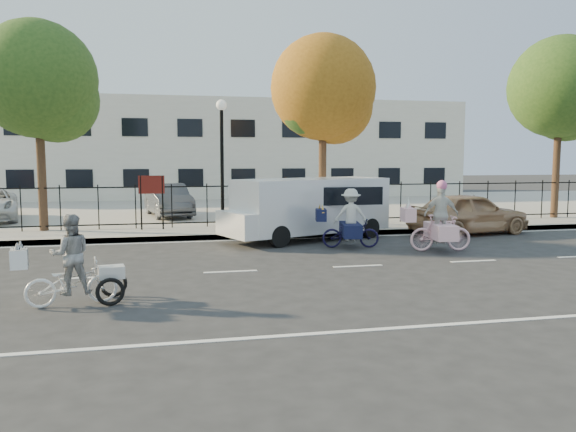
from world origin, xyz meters
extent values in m
plane|color=#333334|center=(0.00, 0.00, 0.00)|extent=(120.00, 120.00, 0.00)
cube|color=#A8A399|center=(0.00, 5.05, 0.07)|extent=(60.00, 0.10, 0.15)
cube|color=#A8A399|center=(0.00, 6.10, 0.07)|extent=(60.00, 2.20, 0.15)
cube|color=#A8A399|center=(0.00, 15.00, 0.07)|extent=(60.00, 15.60, 0.15)
cube|color=silver|center=(0.00, 25.00, 3.00)|extent=(34.00, 10.00, 6.00)
cylinder|color=black|center=(0.50, 6.80, 2.15)|extent=(0.12, 0.12, 4.00)
sphere|color=white|center=(0.50, 6.80, 4.30)|extent=(0.36, 0.36, 0.36)
cylinder|color=black|center=(-2.20, 6.80, 1.05)|extent=(0.06, 0.06, 1.80)
cylinder|color=black|center=(-1.50, 6.80, 1.05)|extent=(0.06, 0.06, 1.80)
cube|color=#59140F|center=(-1.85, 6.80, 1.65)|extent=(0.85, 0.04, 0.60)
imported|color=white|center=(-3.00, -2.26, 0.40)|extent=(1.59, 0.79, 0.80)
imported|color=white|center=(-3.00, -2.26, 0.89)|extent=(0.76, 0.64, 1.39)
cube|color=silver|center=(-3.78, -2.40, 0.88)|extent=(0.35, 0.53, 0.32)
cone|color=silver|center=(-3.78, -2.30, 1.10)|extent=(0.12, 0.12, 0.16)
cone|color=silver|center=(-3.78, -2.51, 1.10)|extent=(0.12, 0.12, 0.16)
torus|color=black|center=(-2.35, -2.45, 0.25)|extent=(0.50, 0.16, 0.50)
torus|color=black|center=(-2.35, -1.83, 0.25)|extent=(0.50, 0.16, 0.50)
cube|color=white|center=(-2.35, -2.14, 0.53)|extent=(0.49, 0.38, 0.22)
imported|color=#FFC2CD|center=(5.91, 1.55, 0.50)|extent=(1.73, 0.72, 1.01)
imported|color=silver|center=(5.91, 1.55, 1.02)|extent=(0.98, 0.52, 1.59)
cube|color=#F7BCC8|center=(5.01, 1.69, 1.01)|extent=(0.38, 0.59, 0.36)
cone|color=silver|center=(5.01, 1.69, 1.33)|extent=(0.12, 0.12, 0.32)
cube|color=#F7BCC8|center=(5.91, 1.55, 0.56)|extent=(0.74, 1.38, 0.40)
sphere|color=#D8669E|center=(5.91, 1.55, 1.80)|extent=(0.28, 0.28, 0.28)
imported|color=black|center=(3.71, 2.65, 0.42)|extent=(1.68, 0.85, 0.84)
imported|color=silver|center=(3.71, 2.65, 0.94)|extent=(1.04, 0.72, 1.47)
cube|color=#101537|center=(2.88, 2.81, 0.93)|extent=(0.37, 0.56, 0.34)
cone|color=gold|center=(2.88, 2.98, 1.12)|extent=(0.11, 0.22, 0.30)
cone|color=gold|center=(2.88, 2.64, 1.12)|extent=(0.11, 0.22, 0.30)
cube|color=#101537|center=(3.71, 2.65, 0.51)|extent=(0.74, 1.29, 0.37)
cube|color=white|center=(3.05, 4.50, 1.08)|extent=(5.19, 3.46, 1.62)
cube|color=white|center=(0.39, 4.50, 0.63)|extent=(1.06, 1.80, 0.72)
cylinder|color=black|center=(1.33, 3.71, 0.32)|extent=(0.67, 0.45, 0.63)
cylinder|color=black|center=(1.33, 5.29, 0.32)|extent=(0.67, 0.45, 0.63)
cylinder|color=black|center=(4.76, 3.71, 0.32)|extent=(0.67, 0.45, 0.63)
cylinder|color=black|center=(4.76, 5.29, 0.32)|extent=(0.67, 0.45, 0.63)
imported|color=tan|center=(8.45, 4.50, 0.70)|extent=(4.36, 2.40, 1.41)
imported|color=#494B50|center=(-1.30, 11.05, 0.81)|extent=(2.09, 4.20, 1.32)
imported|color=#93979A|center=(3.18, 9.92, 0.86)|extent=(2.93, 4.46, 1.41)
cylinder|color=#442D1D|center=(-5.34, 7.30, 2.21)|extent=(0.28, 0.28, 4.42)
sphere|color=#385B1E|center=(-5.34, 7.30, 5.05)|extent=(3.79, 3.79, 3.79)
sphere|color=#385B1E|center=(-4.84, 7.50, 4.42)|extent=(2.78, 2.78, 2.78)
cylinder|color=#442D1D|center=(4.18, 7.30, 2.20)|extent=(0.28, 0.28, 4.40)
sphere|color=#9F6219|center=(4.18, 7.30, 5.03)|extent=(3.77, 3.77, 3.77)
sphere|color=#9F6219|center=(4.68, 7.50, 4.40)|extent=(2.77, 2.77, 2.77)
cylinder|color=#442D1D|center=(13.85, 7.30, 2.32)|extent=(0.28, 0.28, 4.64)
sphere|color=#385B1E|center=(13.85, 7.30, 5.31)|extent=(3.98, 3.98, 3.98)
sphere|color=#385B1E|center=(14.35, 7.50, 4.64)|extent=(2.92, 2.92, 2.92)
camera|label=1|loc=(-1.36, -12.35, 2.56)|focal=35.00mm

